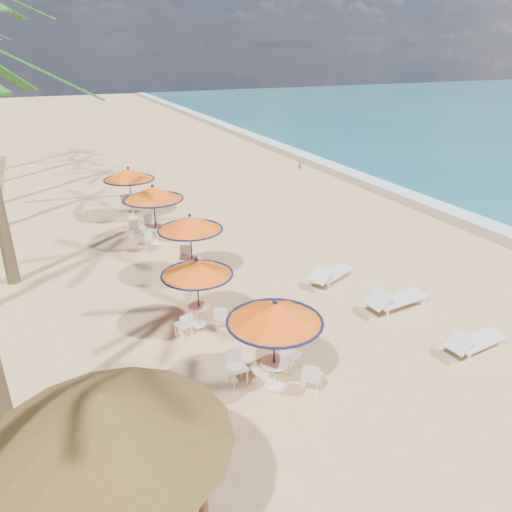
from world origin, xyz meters
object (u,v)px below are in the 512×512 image
(station_2, at_px, (189,229))
(palapa, at_px, (104,420))
(station_1, at_px, (198,275))
(lounger_far, at_px, (330,274))
(station_0, at_px, (276,323))
(lounger_mid, at_px, (395,299))
(station_3, at_px, (152,201))
(station_4, at_px, (129,179))
(lounger_near, at_px, (474,341))

(station_2, relative_size, palapa, 0.61)
(station_1, xyz_separation_m, lounger_far, (4.94, 0.89, -1.30))
(station_0, bearing_deg, station_2, 89.94)
(station_1, bearing_deg, lounger_mid, -14.73)
(station_1, xyz_separation_m, station_2, (0.77, 3.27, 0.15))
(station_2, distance_m, station_3, 3.69)
(lounger_mid, height_order, lounger_far, lounger_mid)
(station_0, bearing_deg, station_1, 102.87)
(station_3, height_order, station_4, station_3)
(station_0, xyz_separation_m, station_1, (-0.76, 3.34, -0.08))
(station_0, bearing_deg, lounger_mid, 20.19)
(station_1, relative_size, lounger_near, 1.10)
(station_3, relative_size, lounger_mid, 1.14)
(lounger_near, bearing_deg, lounger_far, 96.89)
(lounger_far, distance_m, palapa, 10.89)
(station_2, bearing_deg, lounger_near, -54.17)
(station_3, xyz_separation_m, lounger_mid, (5.38, -8.45, -1.46))
(station_1, height_order, station_3, station_3)
(station_3, distance_m, station_4, 3.81)
(station_1, distance_m, lounger_near, 7.59)
(station_3, bearing_deg, station_0, -87.75)
(lounger_far, bearing_deg, station_4, 90.25)
(station_0, height_order, lounger_near, station_0)
(station_3, bearing_deg, station_1, -92.97)
(station_1, height_order, station_2, station_2)
(station_4, relative_size, palapa, 0.63)
(lounger_mid, xyz_separation_m, palapa, (-9.05, -4.39, 2.09))
(lounger_near, distance_m, palapa, 9.86)
(station_3, height_order, lounger_mid, station_3)
(palapa, bearing_deg, station_1, 60.73)
(station_4, bearing_deg, lounger_mid, -65.79)
(station_1, relative_size, lounger_mid, 0.97)
(station_1, height_order, lounger_near, station_1)
(lounger_near, xyz_separation_m, lounger_mid, (-0.43, 2.70, 0.04))
(palapa, bearing_deg, station_4, 78.00)
(lounger_far, xyz_separation_m, palapa, (-8.25, -6.80, 2.13))
(station_0, bearing_deg, lounger_near, -9.16)
(station_0, distance_m, station_4, 14.09)
(station_1, bearing_deg, station_0, -77.13)
(palapa, bearing_deg, lounger_mid, 25.90)
(lounger_far, bearing_deg, station_1, 164.96)
(station_0, xyz_separation_m, station_3, (-0.40, 10.28, 0.12))
(station_1, relative_size, palapa, 0.56)
(station_0, height_order, palapa, palapa)
(lounger_mid, bearing_deg, station_3, 116.28)
(station_4, relative_size, lounger_mid, 1.10)
(station_2, distance_m, lounger_near, 9.35)
(station_3, distance_m, palapa, 13.37)
(lounger_near, bearing_deg, station_1, 138.98)
(station_4, relative_size, lounger_near, 1.25)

